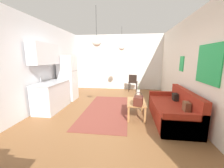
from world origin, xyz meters
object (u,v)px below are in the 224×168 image
object	(u,v)px
couch	(174,111)
pendant_lamp_near	(97,42)
handbag	(138,101)
refrigerator	(68,78)
coffee_table	(136,103)
pendant_lamp_far	(122,47)
accent_chair	(133,82)
bamboo_vase	(138,94)

from	to	relation	value
couch	pendant_lamp_near	size ratio (longest dim) A/B	2.09
handbag	refrigerator	distance (m)	3.10
coffee_table	pendant_lamp_far	xyz separation A→B (m)	(-0.53, 1.75, 1.67)
accent_chair	pendant_lamp_far	size ratio (longest dim) A/B	0.95
pendant_lamp_near	coffee_table	bearing A→B (deg)	23.15
bamboo_vase	accent_chair	xyz separation A→B (m)	(-0.09, 2.67, -0.08)
bamboo_vase	pendant_lamp_far	xyz separation A→B (m)	(-0.60, 1.45, 1.48)
refrigerator	pendant_lamp_near	xyz separation A→B (m)	(1.59, -1.74, 1.15)
pendant_lamp_near	pendant_lamp_far	distance (m)	2.22
pendant_lamp_far	accent_chair	bearing A→B (deg)	67.35
pendant_lamp_near	pendant_lamp_far	size ratio (longest dim) A/B	1.03
refrigerator	bamboo_vase	bearing A→B (deg)	-20.88
pendant_lamp_near	handbag	bearing A→B (deg)	7.18
bamboo_vase	handbag	bearing A→B (deg)	-92.83
coffee_table	refrigerator	world-z (taller)	refrigerator
bamboo_vase	handbag	distance (m)	0.59
refrigerator	couch	bearing A→B (deg)	-22.17
refrigerator	pendant_lamp_far	xyz separation A→B (m)	(2.06, 0.44, 1.19)
coffee_table	refrigerator	size ratio (longest dim) A/B	0.50
couch	coffee_table	bearing A→B (deg)	171.56
bamboo_vase	accent_chair	bearing A→B (deg)	91.86
coffee_table	refrigerator	distance (m)	2.95
handbag	couch	bearing A→B (deg)	9.17
handbag	pendant_lamp_far	distance (m)	2.60
couch	handbag	xyz separation A→B (m)	(-0.94, -0.15, 0.28)
pendant_lamp_near	bamboo_vase	bearing A→B (deg)	34.14
couch	pendant_lamp_near	xyz separation A→B (m)	(-1.98, -0.28, 1.74)
couch	accent_chair	size ratio (longest dim) A/B	2.27
coffee_table	pendant_lamp_near	distance (m)	1.96
couch	accent_chair	xyz separation A→B (m)	(-1.00, 3.11, 0.22)
bamboo_vase	pendant_lamp_near	xyz separation A→B (m)	(-1.07, -0.72, 1.44)
accent_chair	pendant_lamp_near	world-z (taller)	pendant_lamp_near
couch	coffee_table	world-z (taller)	couch
couch	bamboo_vase	size ratio (longest dim) A/B	4.00
handbag	refrigerator	bearing A→B (deg)	148.57
bamboo_vase	refrigerator	xyz separation A→B (m)	(-2.66, 1.01, 0.29)
couch	handbag	distance (m)	1.00
couch	handbag	bearing A→B (deg)	-170.83
coffee_table	accent_chair	xyz separation A→B (m)	(-0.02, 2.97, 0.11)
handbag	pendant_lamp_near	xyz separation A→B (m)	(-1.04, -0.13, 1.45)
couch	accent_chair	distance (m)	3.28
bamboo_vase	accent_chair	size ratio (longest dim) A/B	0.57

